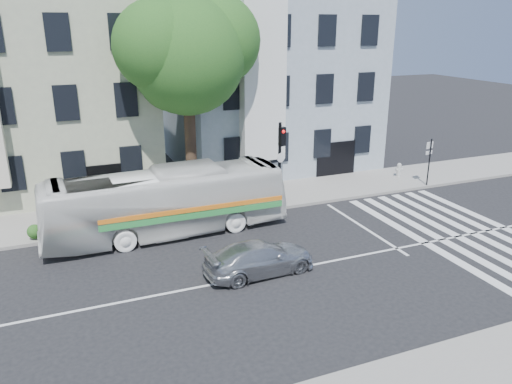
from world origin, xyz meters
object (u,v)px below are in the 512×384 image
bus (166,202)px  traffic_signal (281,155)px  fire_hydrant (399,170)px  sedan (260,258)px

bus → traffic_signal: bearing=-85.0°
fire_hydrant → bus: bearing=-168.7°
sedan → traffic_signal: 7.09m
traffic_signal → bus: bearing=171.9°
bus → fire_hydrant: bearing=-80.9°
sedan → bus: bearing=22.1°
traffic_signal → fire_hydrant: 9.52m
bus → traffic_signal: size_ratio=2.40×
sedan → traffic_signal: size_ratio=0.95×
bus → sedan: (2.39, -5.00, -0.88)m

